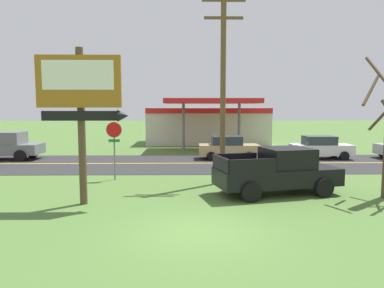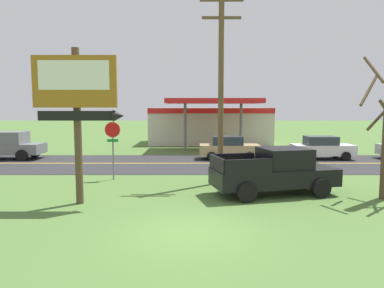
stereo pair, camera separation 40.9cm
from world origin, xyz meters
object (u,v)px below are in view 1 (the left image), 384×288
(car_white_far_lane, at_px, (321,147))
(utility_pole, at_px, (223,82))
(pickup_grey_on_road, at_px, (4,146))
(car_tan_mid_lane, at_px, (228,147))
(gas_station, at_px, (207,124))
(stop_sign, at_px, (114,140))
(motel_sign, at_px, (82,98))
(pickup_black_parked_on_lawn, at_px, (278,171))

(car_white_far_lane, bearing_deg, utility_pole, -134.19)
(pickup_grey_on_road, xyz_separation_m, car_tan_mid_lane, (15.78, 0.00, -0.13))
(utility_pole, height_order, car_white_far_lane, utility_pole)
(gas_station, bearing_deg, stop_sign, -107.47)
(utility_pole, xyz_separation_m, car_tan_mid_lane, (1.24, 8.07, -4.05))
(car_tan_mid_lane, bearing_deg, motel_sign, -119.79)
(motel_sign, relative_size, gas_station, 0.49)
(motel_sign, bearing_deg, stop_sign, 87.35)
(motel_sign, bearing_deg, pickup_black_parked_on_lawn, 11.76)
(motel_sign, xyz_separation_m, car_white_far_lane, (13.45, 11.95, -3.18))
(pickup_grey_on_road, height_order, car_tan_mid_lane, pickup_grey_on_road)
(motel_sign, height_order, car_white_far_lane, motel_sign)
(pickup_black_parked_on_lawn, height_order, car_tan_mid_lane, pickup_black_parked_on_lawn)
(stop_sign, height_order, car_tan_mid_lane, stop_sign)
(motel_sign, bearing_deg, pickup_grey_on_road, 126.79)
(pickup_black_parked_on_lawn, bearing_deg, pickup_grey_on_road, 148.24)
(utility_pole, xyz_separation_m, pickup_grey_on_road, (-14.54, 8.07, -3.92))
(car_tan_mid_lane, xyz_separation_m, car_white_far_lane, (6.61, 0.00, 0.00))
(pickup_black_parked_on_lawn, relative_size, car_white_far_lane, 1.31)
(motel_sign, distance_m, car_white_far_lane, 18.27)
(motel_sign, bearing_deg, car_tan_mid_lane, 60.21)
(stop_sign, xyz_separation_m, gas_station, (5.82, 18.51, -0.08))
(pickup_grey_on_road, xyz_separation_m, car_white_far_lane, (22.38, 0.00, -0.13))
(pickup_black_parked_on_lawn, distance_m, pickup_grey_on_road, 19.63)
(stop_sign, height_order, pickup_grey_on_road, stop_sign)
(utility_pole, distance_m, pickup_black_parked_on_lawn, 5.01)
(pickup_black_parked_on_lawn, height_order, car_white_far_lane, pickup_black_parked_on_lawn)
(utility_pole, bearing_deg, car_white_far_lane, 45.81)
(stop_sign, bearing_deg, car_tan_mid_lane, 47.48)
(utility_pole, relative_size, car_tan_mid_lane, 2.17)
(pickup_black_parked_on_lawn, bearing_deg, motel_sign, -168.24)
(gas_station, relative_size, car_white_far_lane, 2.86)
(car_white_far_lane, bearing_deg, motel_sign, -138.38)
(pickup_grey_on_road, distance_m, car_white_far_lane, 22.38)
(stop_sign, relative_size, car_white_far_lane, 0.70)
(pickup_grey_on_road, bearing_deg, car_white_far_lane, 0.00)
(motel_sign, xyz_separation_m, pickup_black_parked_on_lawn, (7.76, 1.61, -3.05))
(stop_sign, relative_size, gas_station, 0.25)
(utility_pole, height_order, pickup_black_parked_on_lawn, utility_pole)
(stop_sign, bearing_deg, pickup_black_parked_on_lawn, -22.43)
(car_tan_mid_lane, bearing_deg, stop_sign, -132.52)
(car_white_far_lane, bearing_deg, car_tan_mid_lane, 180.00)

